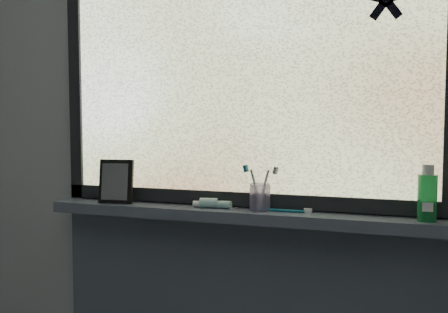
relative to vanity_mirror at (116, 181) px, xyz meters
name	(u,v)px	position (x,y,z in m)	size (l,w,h in m)	color
wall_back	(266,144)	(0.56, 0.09, 0.15)	(3.00, 0.01, 2.50)	#9EA3A8
windowsill	(261,216)	(0.56, 0.02, -0.10)	(1.62, 0.14, 0.04)	#484E60
window_pane	(265,64)	(0.56, 0.07, 0.43)	(1.50, 0.01, 1.00)	silver
frame_bottom	(264,200)	(0.56, 0.06, -0.05)	(1.60, 0.03, 0.05)	black
frame_left	(76,71)	(-0.21, 0.06, 0.43)	(0.05, 0.03, 1.10)	black
starfish_sticker	(386,0)	(0.96, 0.06, 0.62)	(0.15, 0.02, 0.15)	black
vanity_mirror	(116,181)	(0.00, 0.00, 0.00)	(0.13, 0.07, 0.17)	black
toothpaste_tube	(214,203)	(0.39, 0.01, -0.06)	(0.20, 0.04, 0.04)	white
toothbrush_cup	(260,197)	(0.56, 0.02, -0.04)	(0.07, 0.07, 0.09)	#C0AAE1
toothbrush_lying	(278,210)	(0.62, 0.02, -0.08)	(0.22, 0.02, 0.01)	#0C536F
mouthwash_bottle	(427,193)	(1.10, 0.01, 0.01)	(0.06, 0.06, 0.15)	green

